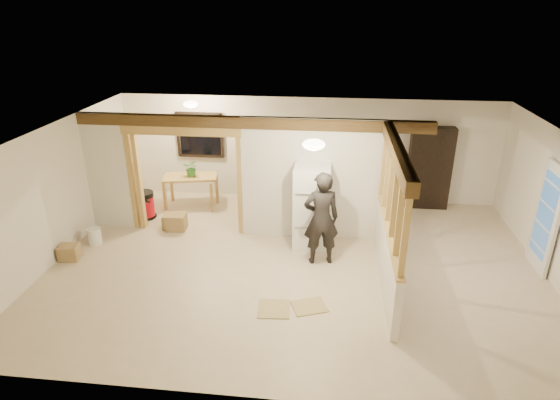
# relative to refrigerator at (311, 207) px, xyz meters

# --- Properties ---
(floor) EXTENTS (9.00, 6.50, 0.01)m
(floor) POSITION_rel_refrigerator_xyz_m (-0.24, -0.81, -0.84)
(floor) COLOR beige
(floor) RESTS_ON ground
(ceiling) EXTENTS (9.00, 6.50, 0.01)m
(ceiling) POSITION_rel_refrigerator_xyz_m (-0.24, -0.81, 1.66)
(ceiling) COLOR white
(wall_back) EXTENTS (9.00, 0.01, 2.50)m
(wall_back) POSITION_rel_refrigerator_xyz_m (-0.24, 2.44, 0.41)
(wall_back) COLOR silver
(wall_back) RESTS_ON floor
(wall_front) EXTENTS (9.00, 0.01, 2.50)m
(wall_front) POSITION_rel_refrigerator_xyz_m (-0.24, -4.06, 0.41)
(wall_front) COLOR silver
(wall_front) RESTS_ON floor
(wall_left) EXTENTS (0.01, 6.50, 2.50)m
(wall_left) POSITION_rel_refrigerator_xyz_m (-4.74, -0.81, 0.41)
(wall_left) COLOR silver
(wall_left) RESTS_ON floor
(partition_left_stub) EXTENTS (0.90, 0.12, 2.50)m
(partition_left_stub) POSITION_rel_refrigerator_xyz_m (-4.29, 0.39, 0.41)
(partition_left_stub) COLOR silver
(partition_left_stub) RESTS_ON floor
(partition_center) EXTENTS (2.80, 0.12, 2.50)m
(partition_center) POSITION_rel_refrigerator_xyz_m (-0.04, 0.39, 0.41)
(partition_center) COLOR silver
(partition_center) RESTS_ON floor
(doorway_frame) EXTENTS (2.46, 0.14, 2.20)m
(doorway_frame) POSITION_rel_refrigerator_xyz_m (-2.64, 0.39, 0.26)
(doorway_frame) COLOR tan
(doorway_frame) RESTS_ON floor
(header_beam_back) EXTENTS (7.00, 0.18, 0.22)m
(header_beam_back) POSITION_rel_refrigerator_xyz_m (-1.24, 0.39, 1.54)
(header_beam_back) COLOR #533A1C
(header_beam_back) RESTS_ON ceiling
(header_beam_right) EXTENTS (0.18, 3.30, 0.22)m
(header_beam_right) POSITION_rel_refrigerator_xyz_m (1.36, -1.21, 1.54)
(header_beam_right) COLOR #533A1C
(header_beam_right) RESTS_ON ceiling
(pony_wall) EXTENTS (0.12, 3.20, 1.00)m
(pony_wall) POSITION_rel_refrigerator_xyz_m (1.36, -1.21, -0.34)
(pony_wall) COLOR silver
(pony_wall) RESTS_ON floor
(stud_partition) EXTENTS (0.14, 3.20, 1.32)m
(stud_partition) POSITION_rel_refrigerator_xyz_m (1.36, -1.21, 0.82)
(stud_partition) COLOR tan
(stud_partition) RESTS_ON pony_wall
(window_back) EXTENTS (1.12, 0.10, 1.10)m
(window_back) POSITION_rel_refrigerator_xyz_m (-2.84, 2.36, 0.71)
(window_back) COLOR black
(window_back) RESTS_ON wall_back
(french_door) EXTENTS (0.12, 0.86, 2.00)m
(french_door) POSITION_rel_refrigerator_xyz_m (4.18, -0.41, 0.16)
(french_door) COLOR white
(french_door) RESTS_ON floor
(ceiling_dome_main) EXTENTS (0.36, 0.36, 0.16)m
(ceiling_dome_main) POSITION_rel_refrigerator_xyz_m (0.06, -1.31, 1.64)
(ceiling_dome_main) COLOR #FFEABF
(ceiling_dome_main) RESTS_ON ceiling
(ceiling_dome_util) EXTENTS (0.32, 0.32, 0.14)m
(ceiling_dome_util) POSITION_rel_refrigerator_xyz_m (-2.74, 1.49, 1.64)
(ceiling_dome_util) COLOR #FFEABF
(ceiling_dome_util) RESTS_ON ceiling
(hanging_bulb) EXTENTS (0.07, 0.07, 0.07)m
(hanging_bulb) POSITION_rel_refrigerator_xyz_m (-2.24, 0.79, 1.34)
(hanging_bulb) COLOR #FFD88C
(hanging_bulb) RESTS_ON ceiling
(refrigerator) EXTENTS (0.69, 0.67, 1.67)m
(refrigerator) POSITION_rel_refrigerator_xyz_m (0.00, 0.00, 0.00)
(refrigerator) COLOR silver
(refrigerator) RESTS_ON floor
(woman) EXTENTS (0.73, 0.56, 1.80)m
(woman) POSITION_rel_refrigerator_xyz_m (0.21, -0.65, 0.06)
(woman) COLOR black
(woman) RESTS_ON floor
(work_table) EXTENTS (1.33, 0.86, 0.77)m
(work_table) POSITION_rel_refrigerator_xyz_m (-2.92, 1.60, -0.45)
(work_table) COLOR tan
(work_table) RESTS_ON floor
(potted_plant) EXTENTS (0.38, 0.33, 0.40)m
(potted_plant) POSITION_rel_refrigerator_xyz_m (-2.87, 1.59, 0.14)
(potted_plant) COLOR #2A5720
(potted_plant) RESTS_ON work_table
(shop_vac) EXTENTS (0.53, 0.53, 0.63)m
(shop_vac) POSITION_rel_refrigerator_xyz_m (-3.79, 0.86, -0.52)
(shop_vac) COLOR #B60B16
(shop_vac) RESTS_ON floor
(bookshelf) EXTENTS (0.97, 0.32, 1.94)m
(bookshelf) POSITION_rel_refrigerator_xyz_m (2.62, 2.21, 0.13)
(bookshelf) COLOR black
(bookshelf) RESTS_ON floor
(bucket) EXTENTS (0.32, 0.32, 0.35)m
(bucket) POSITION_rel_refrigerator_xyz_m (-4.34, -0.46, -0.66)
(bucket) COLOR white
(bucket) RESTS_ON floor
(box_util_a) EXTENTS (0.42, 0.37, 0.34)m
(box_util_a) POSITION_rel_refrigerator_xyz_m (-2.90, 0.37, -0.66)
(box_util_a) COLOR #987A49
(box_util_a) RESTS_ON floor
(box_util_b) EXTENTS (0.36, 0.36, 0.31)m
(box_util_b) POSITION_rel_refrigerator_xyz_m (-3.04, 0.42, -0.68)
(box_util_b) COLOR #987A49
(box_util_b) RESTS_ON floor
(box_front) EXTENTS (0.39, 0.33, 0.29)m
(box_front) POSITION_rel_refrigerator_xyz_m (-4.53, -1.09, -0.69)
(box_front) COLOR #987A49
(box_front) RESTS_ON floor
(floor_panel_near) EXTENTS (0.54, 0.54, 0.02)m
(floor_panel_near) POSITION_rel_refrigerator_xyz_m (-0.47, -2.23, -0.83)
(floor_panel_near) COLOR tan
(floor_panel_near) RESTS_ON floor
(floor_panel_far) EXTENTS (0.66, 0.59, 0.02)m
(floor_panel_far) POSITION_rel_refrigerator_xyz_m (0.09, -2.10, -0.83)
(floor_panel_far) COLOR tan
(floor_panel_far) RESTS_ON floor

